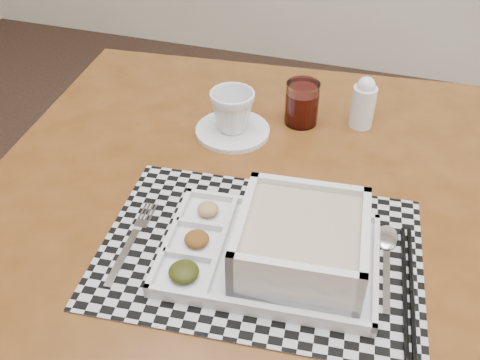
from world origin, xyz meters
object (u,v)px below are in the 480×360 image
(creamer_bottle, at_px, (363,103))
(cup, at_px, (232,111))
(serving_tray, at_px, (291,246))
(juice_glass, at_px, (302,105))
(dining_table, at_px, (266,240))

(creamer_bottle, bearing_deg, cup, -155.96)
(serving_tray, xyz_separation_m, juice_glass, (-0.07, 0.39, 0.00))
(serving_tray, bearing_deg, juice_glass, 100.31)
(cup, relative_size, creamer_bottle, 0.81)
(serving_tray, xyz_separation_m, creamer_bottle, (0.05, 0.41, 0.02))
(dining_table, relative_size, juice_glass, 12.55)
(dining_table, relative_size, creamer_bottle, 10.30)
(serving_tray, bearing_deg, creamer_bottle, 83.27)
(cup, distance_m, creamer_bottle, 0.26)
(serving_tray, bearing_deg, cup, 122.08)
(dining_table, bearing_deg, cup, 123.02)
(dining_table, xyz_separation_m, serving_tray, (0.07, -0.11, 0.12))
(juice_glass, bearing_deg, cup, -146.18)
(cup, relative_size, juice_glass, 0.99)
(serving_tray, relative_size, creamer_bottle, 3.10)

